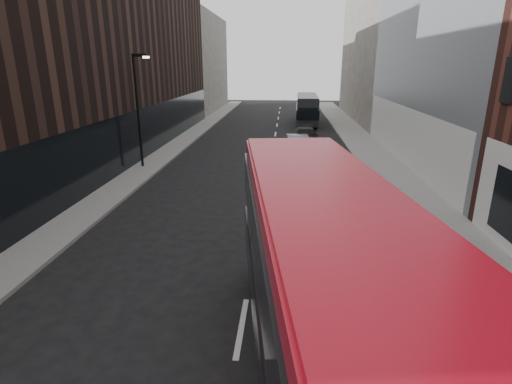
% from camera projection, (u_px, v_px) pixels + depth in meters
% --- Properties ---
extents(sidewalk_right, '(3.00, 80.00, 0.15)m').
position_uv_depth(sidewalk_right, '(367.00, 149.00, 31.70)').
color(sidewalk_right, slate).
rests_on(sidewalk_right, ground).
extents(sidewalk_left, '(2.00, 80.00, 0.15)m').
position_uv_depth(sidewalk_left, '(176.00, 146.00, 32.82)').
color(sidewalk_left, slate).
rests_on(sidewalk_left, ground).
extents(building_modern_block, '(5.03, 22.00, 20.00)m').
position_uv_depth(building_modern_block, '(458.00, 7.00, 24.60)').
color(building_modern_block, gray).
rests_on(building_modern_block, ground).
extents(building_victorian, '(6.50, 24.00, 21.00)m').
position_uv_depth(building_victorian, '(377.00, 36.00, 46.50)').
color(building_victorian, '#5E5953').
rests_on(building_victorian, ground).
extents(building_left_mid, '(5.00, 24.00, 14.00)m').
position_uv_depth(building_left_mid, '(148.00, 58.00, 35.69)').
color(building_left_mid, black).
rests_on(building_left_mid, ground).
extents(building_left_far, '(5.00, 20.00, 13.00)m').
position_uv_depth(building_left_far, '(200.00, 64.00, 56.72)').
color(building_left_far, '#5E5953').
rests_on(building_left_far, ground).
extents(street_lamp, '(1.06, 0.22, 7.00)m').
position_uv_depth(street_lamp, '(138.00, 104.00, 24.93)').
color(street_lamp, black).
rests_on(street_lamp, sidewalk_left).
extents(red_bus, '(4.11, 11.33, 4.49)m').
position_uv_depth(red_bus, '(327.00, 298.00, 7.29)').
color(red_bus, '#AA0A1A').
rests_on(red_bus, ground).
extents(grey_bus, '(2.59, 9.96, 3.20)m').
position_uv_depth(grey_bus, '(307.00, 109.00, 44.95)').
color(grey_bus, black).
rests_on(grey_bus, ground).
extents(car_a, '(2.02, 4.22, 1.39)m').
position_uv_depth(car_a, '(346.00, 190.00, 19.42)').
color(car_a, black).
rests_on(car_a, ground).
extents(car_b, '(2.03, 4.65, 1.49)m').
position_uv_depth(car_b, '(298.00, 145.00, 29.76)').
color(car_b, gray).
rests_on(car_b, ground).
extents(car_c, '(2.35, 5.16, 1.46)m').
position_uv_depth(car_c, '(306.00, 137.00, 33.38)').
color(car_c, black).
rests_on(car_c, ground).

